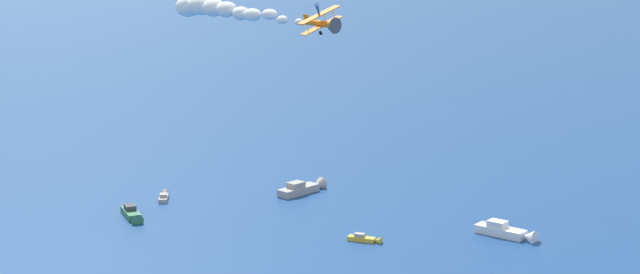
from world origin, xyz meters
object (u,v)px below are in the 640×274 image
motorboat_trailing (304,188)px  wingwalker_lead (318,8)px  motorboat_outer_ring_c (164,197)px  motorboat_mid_cluster (509,232)px  biplane_lead (321,23)px  motorboat_far_port (366,239)px  motorboat_outer_ring_a (132,214)px

motorboat_trailing → wingwalker_lead: bearing=74.8°
motorboat_trailing → motorboat_outer_ring_c: size_ratio=1.74×
motorboat_mid_cluster → wingwalker_lead: wingwalker_lead is taller
motorboat_mid_cluster → motorboat_outer_ring_c: size_ratio=1.68×
biplane_lead → motorboat_far_port: bearing=-126.4°
motorboat_outer_ring_a → motorboat_mid_cluster: bearing=152.2°
biplane_lead → motorboat_trailing: bearing=-104.7°
motorboat_far_port → motorboat_trailing: motorboat_trailing is taller
motorboat_far_port → motorboat_outer_ring_c: 46.49m
motorboat_outer_ring_c → biplane_lead: (-13.24, 57.01, 39.36)m
motorboat_outer_ring_c → biplane_lead: bearing=103.1°
motorboat_outer_ring_a → wingwalker_lead: wingwalker_lead is taller
motorboat_far_port → wingwalker_lead: wingwalker_lead is taller
motorboat_far_port → motorboat_outer_ring_a: (35.54, -26.23, 0.24)m
motorboat_trailing → motorboat_outer_ring_c: (27.15, -3.82, -0.39)m
motorboat_far_port → biplane_lead: 46.39m
motorboat_far_port → wingwalker_lead: bearing=52.9°
motorboat_outer_ring_c → wingwalker_lead: wingwalker_lead is taller
motorboat_far_port → biplane_lead: biplane_lead is taller
motorboat_trailing → motorboat_far_port: bearing=91.1°
motorboat_trailing → wingwalker_lead: (14.51, 53.45, 41.07)m
biplane_lead → motorboat_mid_cluster: bearing=-159.4°
motorboat_outer_ring_c → motorboat_trailing: bearing=172.0°
motorboat_trailing → biplane_lead: size_ratio=1.52×
motorboat_trailing → motorboat_outer_ring_a: motorboat_trailing is taller
biplane_lead → motorboat_outer_ring_a: bearing=-65.4°
motorboat_mid_cluster → wingwalker_lead: size_ratio=6.09×
motorboat_far_port → motorboat_outer_ring_a: bearing=-36.4°
motorboat_outer_ring_c → biplane_lead: size_ratio=0.88×
motorboat_far_port → motorboat_outer_ring_a: motorboat_outer_ring_a is taller
motorboat_far_port → motorboat_outer_ring_a: 44.18m
motorboat_trailing → motorboat_mid_cluster: bearing=122.6°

